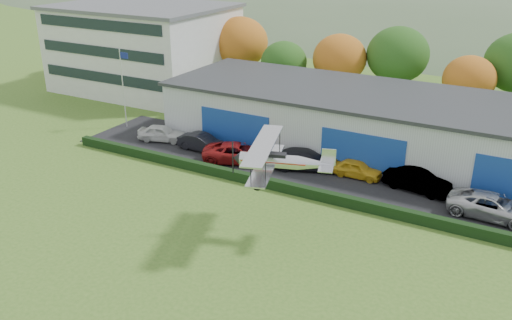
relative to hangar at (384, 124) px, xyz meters
The scene contains 16 objects.
ground 28.55m from the hangar, 100.13° to the right, with size 300.00×300.00×0.00m, color #3E6921.
apron 7.72m from the hangar, 105.99° to the right, with size 48.00×9.00×0.05m, color black.
hedge 12.16m from the hangar, 99.64° to the right, with size 46.00×0.60×0.80m, color black.
hangar is the anchor object (origin of this frame).
office_block 33.84m from the hangar, 167.99° to the left, with size 20.60×15.60×10.40m.
flagpole 25.68m from the hangar, 166.49° to the right, with size 1.05×0.10×8.00m.
tree_belt 13.63m from the hangar, 108.16° to the left, with size 75.70×13.22×10.12m.
distant_hills 113.51m from the hangar, 94.79° to the left, with size 430.00×196.00×56.00m.
car_0 20.70m from the hangar, 158.43° to the right, with size 1.81×4.50×1.53m, color silver.
car_1 16.43m from the hangar, 151.46° to the right, with size 1.63×4.69×1.54m, color black.
car_2 13.41m from the hangar, 139.97° to the right, with size 2.76×5.99×1.67m, color maroon.
car_3 8.53m from the hangar, 122.48° to the right, with size 2.35×5.78×1.68m, color black.
car_4 6.82m from the hangar, 91.05° to the right, with size 1.65×4.10×1.40m, color gold.
car_5 8.48m from the hangar, 54.87° to the right, with size 1.77×5.09×1.68m, color gray.
car_6 13.53m from the hangar, 39.37° to the right, with size 2.78×6.03×1.67m, color silver.
biplane 17.89m from the hangar, 95.66° to the right, with size 6.59×7.45×2.79m.
Camera 1 is at (17.18, -17.59, 18.25)m, focal length 37.98 mm.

